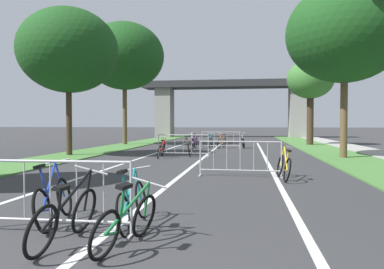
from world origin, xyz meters
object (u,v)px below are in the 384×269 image
Objects in this scene: crowd_barrier_nearest at (50,197)px; bicycle_white_3 at (193,142)px; bicycle_blue_2 at (54,201)px; tree_left_maple_mid at (68,51)px; bicycle_black_6 at (66,217)px; bicycle_teal_10 at (210,142)px; bicycle_orange_1 at (189,149)px; tree_right_oak_mid at (310,80)px; crowd_barrier_fourth at (221,140)px; bicycle_green_4 at (127,222)px; bicycle_orange_11 at (222,142)px; tree_right_oak_near at (345,33)px; crowd_barrier_third at (183,146)px; bicycle_yellow_7 at (284,166)px; bicycle_red_8 at (161,150)px; tree_left_pine_near at (125,56)px; crowd_barrier_second at (240,159)px; bicycle_purple_5 at (194,143)px; bicycle_silver_9 at (243,142)px; bicycle_teal_0 at (132,203)px.

bicycle_white_3 is at bearing 92.03° from crowd_barrier_nearest.
tree_left_maple_mid is at bearing 104.53° from bicycle_blue_2.
bicycle_teal_10 is (-0.03, 19.59, 0.02)m from bicycle_black_6.
crowd_barrier_nearest is at bearing -98.54° from bicycle_orange_1.
crowd_barrier_nearest is (-7.27, -22.90, -4.15)m from tree_right_oak_mid.
crowd_barrier_fourth is 1.57× the size of bicycle_green_4.
bicycle_blue_2 is 18.58m from bicycle_orange_11.
tree_right_oak_near reaches higher than crowd_barrier_third.
bicycle_orange_11 reaches higher than bicycle_black_6.
bicycle_red_8 is at bearing 123.85° from bicycle_yellow_7.
crowd_barrier_nearest is at bearing 136.67° from bicycle_black_6.
bicycle_blue_2 is at bearing 128.37° from bicycle_black_6.
crowd_barrier_nearest and crowd_barrier_third have the same top height.
tree_left_pine_near is 9.90m from bicycle_orange_11.
crowd_barrier_fourth is (-6.10, -4.34, -4.15)m from tree_right_oak_mid.
crowd_barrier_second is 1.48× the size of bicycle_orange_1.
crowd_barrier_second is 1.45× the size of bicycle_orange_11.
tree_right_oak_near is at bearing 60.68° from crowd_barrier_nearest.
tree_right_oak_near is 4.63× the size of bicycle_red_8.
bicycle_white_3 is (-0.70, 6.27, 0.01)m from bicycle_orange_1.
bicycle_orange_1 is (-2.56, 6.55, -0.16)m from crowd_barrier_second.
bicycle_teal_10 is (6.19, 6.96, -4.69)m from tree_left_maple_mid.
tree_right_oak_near reaches higher than bicycle_black_6.
tree_right_oak_near reaches higher than bicycle_green_4.
crowd_barrier_fourth is 1.48× the size of bicycle_orange_1.
bicycle_blue_2 is at bearing 160.08° from bicycle_green_4.
crowd_barrier_fourth reaches higher than bicycle_orange_1.
crowd_barrier_nearest is at bearing -107.61° from tree_right_oak_mid.
tree_left_pine_near is 5.25× the size of bicycle_black_6.
tree_left_maple_mid is 10.47m from crowd_barrier_fourth.
crowd_barrier_fourth is 1.70m from bicycle_purple_5.
crowd_barrier_third is (5.92, -9.26, -5.96)m from tree_left_pine_near.
tree_right_oak_near is 4.55× the size of bicycle_black_6.
crowd_barrier_nearest reaches higher than bicycle_orange_11.
bicycle_silver_9 is at bearing 67.44° from crowd_barrier_third.
bicycle_orange_11 is at bearing 44.51° from tree_left_maple_mid.
bicycle_purple_5 is at bearing 80.57° from bicycle_red_8.
bicycle_orange_11 is (2.32, 7.08, 0.02)m from bicycle_red_8.
tree_right_oak_mid reaches higher than crowd_barrier_nearest.
bicycle_blue_2 reaches higher than bicycle_black_6.
bicycle_blue_2 is at bearing 177.71° from bicycle_teal_0.
crowd_barrier_second is 1.31m from bicycle_yellow_7.
tree_left_maple_mid reaches higher than bicycle_black_6.
bicycle_yellow_7 is (9.91, -15.89, -6.11)m from tree_left_pine_near.
tree_left_maple_mid reaches higher than crowd_barrier_fourth.
bicycle_blue_2 is 18.67m from bicycle_teal_10.
bicycle_orange_1 is (-1.05, 12.29, 0.00)m from bicycle_teal_0.
tree_right_oak_mid is at bearing 49.65° from bicycle_red_8.
bicycle_black_6 is 19.55m from bicycle_silver_9.
tree_right_oak_near is 9.17m from bicycle_yellow_7.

